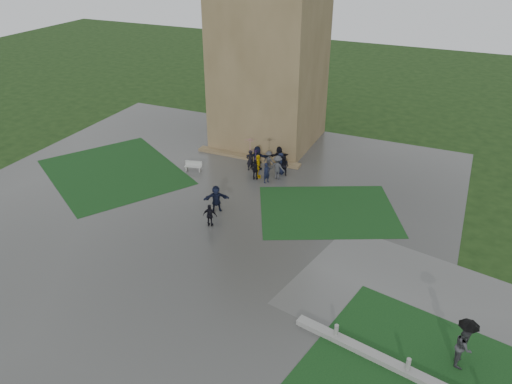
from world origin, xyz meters
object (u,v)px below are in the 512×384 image
at_px(bench, 193,166).
at_px(tower, 270,37).
at_px(pedestrian_mid, 216,198).
at_px(pedestrian_near, 210,215).
at_px(pedestrian_path, 465,340).

bearing_deg(bench, tower, 56.11).
xyz_separation_m(bench, pedestrian_mid, (4.56, -4.75, 0.52)).
bearing_deg(tower, pedestrian_near, -81.74).
relative_size(tower, bench, 12.82).
height_order(bench, pedestrian_near, pedestrian_near).
relative_size(tower, pedestrian_path, 7.50).
relative_size(bench, pedestrian_mid, 0.76).
height_order(bench, pedestrian_path, pedestrian_path).
bearing_deg(pedestrian_path, tower, 130.82).
relative_size(pedestrian_mid, pedestrian_path, 0.77).
distance_m(tower, pedestrian_path, 28.06).
relative_size(bench, pedestrian_near, 0.92).
relative_size(tower, pedestrian_near, 11.77).
distance_m(bench, pedestrian_mid, 6.60).
xyz_separation_m(tower, pedestrian_near, (2.16, -14.88, -8.22)).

